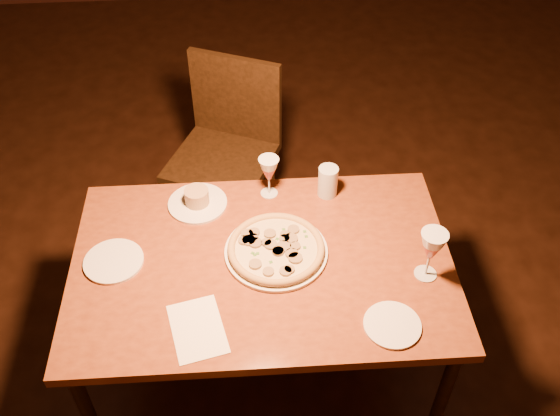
{
  "coord_description": "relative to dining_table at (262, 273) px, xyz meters",
  "views": [
    {
      "loc": [
        -0.01,
        -1.4,
        2.3
      ],
      "look_at": [
        0.1,
        0.05,
        0.89
      ],
      "focal_mm": 40.0,
      "sensor_mm": 36.0,
      "label": 1
    }
  ],
  "objects": [
    {
      "name": "menu_card",
      "position": [
        -0.21,
        -0.26,
        0.06
      ],
      "size": [
        0.2,
        0.26,
        0.0
      ],
      "primitive_type": "cube",
      "rotation": [
        0.0,
        0.0,
        0.23
      ],
      "color": "white",
      "rests_on": "dining_table"
    },
    {
      "name": "pizza_plate",
      "position": [
        0.05,
        0.03,
        0.08
      ],
      "size": [
        0.36,
        0.36,
        0.04
      ],
      "color": "white",
      "rests_on": "dining_table"
    },
    {
      "name": "dining_table",
      "position": [
        0.0,
        0.0,
        0.0
      ],
      "size": [
        1.31,
        0.85,
        0.7
      ],
      "rotation": [
        0.0,
        0.0,
        -0.01
      ],
      "color": "brown",
      "rests_on": "floor"
    },
    {
      "name": "floor",
      "position": [
        -0.04,
        0.0,
        -0.63
      ],
      "size": [
        7.0,
        7.0,
        0.0
      ],
      "primitive_type": "plane",
      "color": "black",
      "rests_on": "ground"
    },
    {
      "name": "chair_far",
      "position": [
        -0.12,
        0.88,
        -0.13
      ],
      "size": [
        0.57,
        0.57,
        0.9
      ],
      "rotation": [
        0.0,
        0.0,
        -0.42
      ],
      "color": "black",
      "rests_on": "floor"
    },
    {
      "name": "side_plate_left",
      "position": [
        -0.5,
        0.03,
        0.07
      ],
      "size": [
        0.2,
        0.2,
        0.01
      ],
      "primitive_type": "cylinder",
      "color": "white",
      "rests_on": "dining_table"
    },
    {
      "name": "wine_glass_right",
      "position": [
        0.54,
        -0.1,
        0.16
      ],
      "size": [
        0.09,
        0.09,
        0.19
      ],
      "primitive_type": null,
      "color": "#B54B4C",
      "rests_on": "dining_table"
    },
    {
      "name": "side_plate_near",
      "position": [
        0.39,
        -0.3,
        0.07
      ],
      "size": [
        0.18,
        0.18,
        0.01
      ],
      "primitive_type": "cylinder",
      "color": "white",
      "rests_on": "dining_table"
    },
    {
      "name": "water_tumbler",
      "position": [
        0.27,
        0.32,
        0.12
      ],
      "size": [
        0.07,
        0.07,
        0.12
      ],
      "primitive_type": "cylinder",
      "color": "silver",
      "rests_on": "dining_table"
    },
    {
      "name": "ramekin_saucer",
      "position": [
        -0.22,
        0.3,
        0.08
      ],
      "size": [
        0.22,
        0.22,
        0.07
      ],
      "color": "white",
      "rests_on": "dining_table"
    },
    {
      "name": "wine_glass_far",
      "position": [
        0.05,
        0.34,
        0.15
      ],
      "size": [
        0.08,
        0.08,
        0.17
      ],
      "primitive_type": null,
      "color": "#B54B4C",
      "rests_on": "dining_table"
    }
  ]
}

